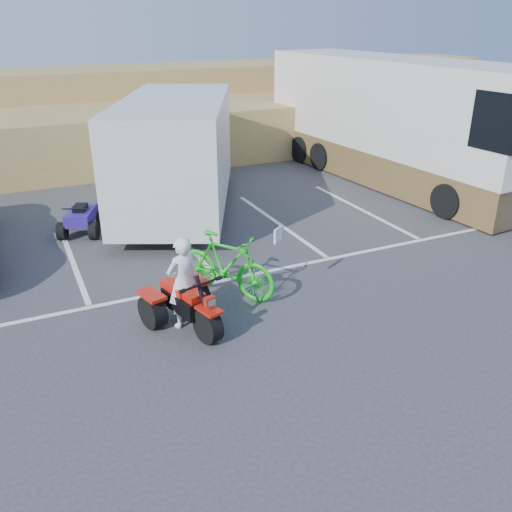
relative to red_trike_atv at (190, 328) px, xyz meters
name	(u,v)px	position (x,y,z in m)	size (l,w,h in m)	color
ground	(270,337)	(1.18, -0.88, 0.00)	(100.00, 100.00, 0.00)	#343436
parking_stripes	(228,246)	(2.05, 3.19, 0.00)	(28.00, 5.16, 0.01)	white
grass_embankment	(100,117)	(1.18, 14.60, 1.42)	(40.00, 8.50, 3.10)	olive
red_trike_atv	(190,328)	(0.00, 0.00, 0.00)	(1.24, 1.66, 1.08)	#B3180A
rider	(183,283)	(-0.04, 0.14, 0.85)	(0.62, 0.41, 1.71)	white
green_dirt_bike	(226,265)	(1.09, 0.93, 0.65)	(0.61, 2.15, 1.29)	#14BF19
cargo_trailer	(177,152)	(1.81, 6.29, 1.70)	(5.24, 7.22, 3.13)	silver
rv_motorhome	(393,130)	(9.30, 6.41, 1.68)	(3.60, 10.96, 3.87)	silver
quad_atv_blue	(84,233)	(-1.01, 5.60, 0.00)	(0.97, 1.30, 0.85)	navy
quad_atv_green	(127,209)	(0.42, 7.00, 0.00)	(1.20, 1.60, 1.05)	#14591C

